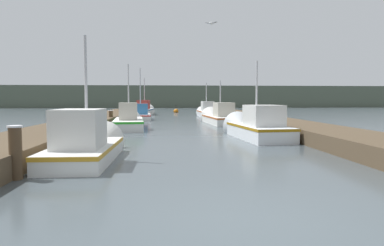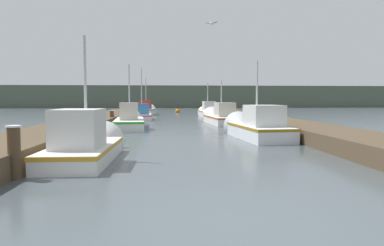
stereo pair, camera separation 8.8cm
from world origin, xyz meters
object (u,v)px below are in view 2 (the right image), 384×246
at_px(fishing_boat_3, 220,117).
at_px(channel_buoy, 178,111).
at_px(mooring_piling_2, 209,109).
at_px(fishing_boat_5, 207,112).
at_px(fishing_boat_4, 142,115).
at_px(fishing_boat_6, 146,110).
at_px(mooring_piling_3, 14,152).
at_px(fishing_boat_0, 88,143).
at_px(mooring_piling_1, 112,118).
at_px(mooring_piling_0, 124,113).
at_px(fishing_boat_1, 255,127).
at_px(seagull_lead, 212,23).
at_px(fishing_boat_2, 130,121).

height_order(fishing_boat_3, channel_buoy, fishing_boat_3).
bearing_deg(mooring_piling_2, fishing_boat_5, -98.81).
relative_size(fishing_boat_4, channel_buoy, 4.30).
relative_size(fishing_boat_5, fishing_boat_6, 0.89).
height_order(fishing_boat_3, fishing_boat_6, fishing_boat_6).
relative_size(fishing_boat_3, mooring_piling_3, 5.41).
height_order(fishing_boat_0, mooring_piling_1, fishing_boat_0).
bearing_deg(mooring_piling_1, mooring_piling_0, 88.82).
bearing_deg(mooring_piling_3, mooring_piling_2, 75.70).
bearing_deg(fishing_boat_1, fishing_boat_4, 108.15).
bearing_deg(fishing_boat_6, fishing_boat_4, -86.12).
xyz_separation_m(fishing_boat_6, mooring_piling_3, (-1.01, -29.97, 0.09)).
xyz_separation_m(fishing_boat_4, fishing_boat_5, (5.99, 4.25, 0.10)).
height_order(fishing_boat_0, mooring_piling_0, fishing_boat_0).
distance_m(fishing_boat_3, fishing_boat_5, 8.91).
bearing_deg(seagull_lead, mooring_piling_1, -20.46).
relative_size(fishing_boat_5, mooring_piling_3, 4.81).
bearing_deg(mooring_piling_2, mooring_piling_0, -124.76).
bearing_deg(fishing_boat_1, mooring_piling_0, 114.52).
relative_size(fishing_boat_0, fishing_boat_2, 0.72).
height_order(fishing_boat_1, channel_buoy, fishing_boat_1).
relative_size(fishing_boat_1, mooring_piling_2, 5.49).
bearing_deg(mooring_piling_0, fishing_boat_5, 36.18).
height_order(mooring_piling_3, seagull_lead, seagull_lead).
bearing_deg(fishing_boat_2, fishing_boat_6, 85.28).
bearing_deg(mooring_piling_1, fishing_boat_6, 85.27).
bearing_deg(mooring_piling_1, fishing_boat_1, -44.52).
xyz_separation_m(mooring_piling_1, channel_buoy, (4.82, 20.48, -0.33)).
distance_m(mooring_piling_0, mooring_piling_2, 14.60).
relative_size(mooring_piling_0, channel_buoy, 1.11).
distance_m(fishing_boat_5, mooring_piling_0, 9.03).
xyz_separation_m(fishing_boat_0, fishing_boat_5, (6.17, 22.96, 0.03)).
xyz_separation_m(fishing_boat_1, mooring_piling_3, (-7.11, -7.37, 0.11)).
distance_m(mooring_piling_0, mooring_piling_3, 20.07).
bearing_deg(fishing_boat_1, fishing_boat_0, -146.50).
xyz_separation_m(fishing_boat_2, mooring_piling_2, (7.16, 18.88, 0.08)).
bearing_deg(channel_buoy, mooring_piling_2, -40.00).
bearing_deg(fishing_boat_5, mooring_piling_1, -125.25).
relative_size(fishing_boat_2, fishing_boat_4, 1.37).
xyz_separation_m(fishing_boat_3, mooring_piling_0, (-7.13, 3.58, 0.21)).
relative_size(fishing_boat_4, fishing_boat_5, 0.86).
height_order(fishing_boat_2, mooring_piling_1, fishing_boat_2).
bearing_deg(channel_buoy, mooring_piling_3, -97.40).
relative_size(fishing_boat_5, mooring_piling_1, 5.61).
relative_size(mooring_piling_1, channel_buoy, 0.90).
bearing_deg(fishing_boat_3, channel_buoy, 93.33).
height_order(mooring_piling_2, channel_buoy, channel_buoy).
relative_size(fishing_boat_1, fishing_boat_3, 0.84).
height_order(fishing_boat_2, fishing_boat_5, fishing_boat_2).
height_order(fishing_boat_3, mooring_piling_3, fishing_boat_3).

